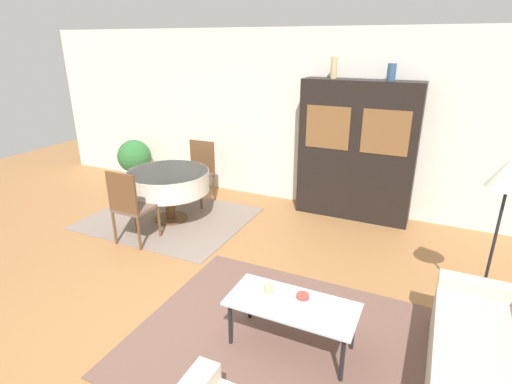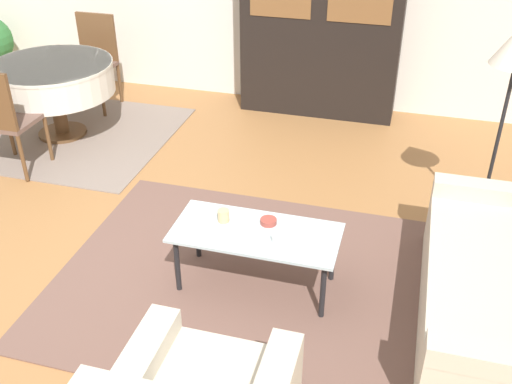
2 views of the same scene
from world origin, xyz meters
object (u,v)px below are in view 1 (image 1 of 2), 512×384
(vase_tall, at_px, (334,68))
(display_cabinet, at_px, (356,151))
(cup, at_px, (268,288))
(bowl_small, at_px, (303,296))
(floor_lamp, at_px, (509,181))
(bowl, at_px, (313,311))
(vase_short, at_px, (392,72))
(dining_chair_far, at_px, (199,169))
(coffee_table, at_px, (292,308))
(dining_table, at_px, (168,181))
(dining_chair_near, at_px, (130,203))
(couch, at_px, (508,381))
(potted_plant, at_px, (135,159))

(vase_tall, bearing_deg, display_cabinet, -0.13)
(cup, bearing_deg, vase_tall, 96.06)
(vase_tall, bearing_deg, bowl_small, -78.19)
(floor_lamp, height_order, bowl, floor_lamp)
(vase_short, bearing_deg, bowl, -90.33)
(floor_lamp, bearing_deg, bowl_small, -143.10)
(cup, distance_m, vase_short, 3.43)
(vase_short, bearing_deg, floor_lamp, -54.93)
(bowl, relative_size, vase_tall, 0.54)
(display_cabinet, bearing_deg, dining_chair_far, -168.47)
(coffee_table, xyz_separation_m, vase_short, (0.22, 3.04, 1.72))
(dining_table, relative_size, vase_short, 5.36)
(display_cabinet, bearing_deg, dining_chair_near, -138.51)
(couch, height_order, coffee_table, couch)
(dining_chair_far, bearing_deg, vase_tall, -166.14)
(dining_chair_far, relative_size, cup, 11.57)
(bowl, relative_size, vase_short, 0.71)
(couch, height_order, dining_chair_near, dining_chair_near)
(floor_lamp, bearing_deg, potted_plant, 163.83)
(bowl, xyz_separation_m, vase_short, (0.02, 3.09, 1.65))
(bowl, height_order, vase_short, vase_short)
(bowl_small, bearing_deg, dining_chair_near, 162.63)
(cup, relative_size, potted_plant, 0.11)
(floor_lamp, distance_m, vase_tall, 2.87)
(coffee_table, relative_size, vase_tall, 3.81)
(bowl_small, bearing_deg, cup, -170.33)
(coffee_table, distance_m, vase_short, 3.50)
(display_cabinet, bearing_deg, dining_table, -151.44)
(potted_plant, bearing_deg, dining_chair_far, -10.12)
(dining_table, distance_m, bowl, 3.27)
(bowl, bearing_deg, potted_plant, 146.31)
(coffee_table, height_order, floor_lamp, floor_lamp)
(display_cabinet, relative_size, bowl_small, 18.33)
(coffee_table, bearing_deg, dining_chair_near, 160.03)
(dining_table, xyz_separation_m, vase_tall, (1.98, 1.30, 1.55))
(floor_lamp, distance_m, bowl_small, 2.03)
(dining_chair_far, distance_m, cup, 3.39)
(display_cabinet, height_order, dining_chair_near, display_cabinet)
(vase_tall, bearing_deg, vase_short, 0.00)
(floor_lamp, distance_m, bowl, 2.02)
(coffee_table, relative_size, cup, 12.81)
(coffee_table, bearing_deg, dining_chair_far, 134.87)
(floor_lamp, relative_size, potted_plant, 1.97)
(vase_tall, bearing_deg, dining_table, -146.67)
(vase_tall, bearing_deg, coffee_table, -79.60)
(coffee_table, height_order, dining_chair_far, dining_chair_far)
(bowl_small, relative_size, vase_tall, 0.38)
(dining_chair_far, height_order, vase_short, vase_short)
(dining_chair_far, height_order, bowl, dining_chair_far)
(vase_tall, relative_size, vase_short, 1.31)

